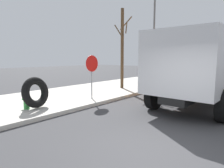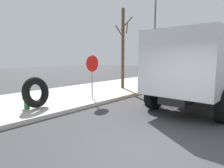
{
  "view_description": "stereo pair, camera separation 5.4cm",
  "coord_description": "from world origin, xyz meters",
  "px_view_note": "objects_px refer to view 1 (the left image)",
  "views": [
    {
      "loc": [
        -3.74,
        -1.83,
        2.07
      ],
      "look_at": [
        1.59,
        2.63,
        1.14
      ],
      "focal_mm": 31.36,
      "sensor_mm": 36.0,
      "label": 1
    },
    {
      "loc": [
        -3.7,
        -1.87,
        2.07
      ],
      "look_at": [
        1.59,
        2.63,
        1.14
      ],
      "focal_mm": 31.36,
      "sensor_mm": 36.0,
      "label": 2
    }
  ],
  "objects_px": {
    "loose_tire": "(36,92)",
    "street_light_pole": "(154,36)",
    "stop_sign": "(92,69)",
    "dump_truck_orange": "(204,68)",
    "bare_tree": "(122,48)",
    "fire_hydrant": "(26,99)"
  },
  "relations": [
    {
      "from": "loose_tire",
      "to": "street_light_pole",
      "type": "relative_size",
      "value": 0.18
    },
    {
      "from": "stop_sign",
      "to": "street_light_pole",
      "type": "distance_m",
      "value": 5.85
    },
    {
      "from": "dump_truck_orange",
      "to": "loose_tire",
      "type": "bearing_deg",
      "value": 139.71
    },
    {
      "from": "dump_truck_orange",
      "to": "bare_tree",
      "type": "xyz_separation_m",
      "value": [
        0.79,
        5.09,
        1.09
      ]
    },
    {
      "from": "fire_hydrant",
      "to": "bare_tree",
      "type": "distance_m",
      "value": 6.86
    },
    {
      "from": "stop_sign",
      "to": "dump_truck_orange",
      "type": "distance_m",
      "value": 5.02
    },
    {
      "from": "fire_hydrant",
      "to": "street_light_pole",
      "type": "bearing_deg",
      "value": -4.88
    },
    {
      "from": "loose_tire",
      "to": "bare_tree",
      "type": "bearing_deg",
      "value": 4.87
    },
    {
      "from": "bare_tree",
      "to": "street_light_pole",
      "type": "xyz_separation_m",
      "value": [
        1.96,
        -1.12,
        0.83
      ]
    },
    {
      "from": "loose_tire",
      "to": "street_light_pole",
      "type": "bearing_deg",
      "value": -4.19
    },
    {
      "from": "street_light_pole",
      "to": "loose_tire",
      "type": "bearing_deg",
      "value": 175.81
    },
    {
      "from": "street_light_pole",
      "to": "stop_sign",
      "type": "bearing_deg",
      "value": 177.59
    },
    {
      "from": "dump_truck_orange",
      "to": "bare_tree",
      "type": "relative_size",
      "value": 1.43
    },
    {
      "from": "fire_hydrant",
      "to": "dump_truck_orange",
      "type": "relative_size",
      "value": 0.1
    },
    {
      "from": "dump_truck_orange",
      "to": "street_light_pole",
      "type": "height_order",
      "value": "street_light_pole"
    },
    {
      "from": "dump_truck_orange",
      "to": "bare_tree",
      "type": "height_order",
      "value": "bare_tree"
    },
    {
      "from": "bare_tree",
      "to": "street_light_pole",
      "type": "relative_size",
      "value": 0.73
    },
    {
      "from": "stop_sign",
      "to": "dump_truck_orange",
      "type": "height_order",
      "value": "dump_truck_orange"
    },
    {
      "from": "dump_truck_orange",
      "to": "street_light_pole",
      "type": "bearing_deg",
      "value": 55.22
    },
    {
      "from": "loose_tire",
      "to": "street_light_pole",
      "type": "distance_m",
      "value": 8.62
    },
    {
      "from": "stop_sign",
      "to": "fire_hydrant",
      "type": "bearing_deg",
      "value": 170.57
    },
    {
      "from": "fire_hydrant",
      "to": "stop_sign",
      "type": "distance_m",
      "value": 3.17
    }
  ]
}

